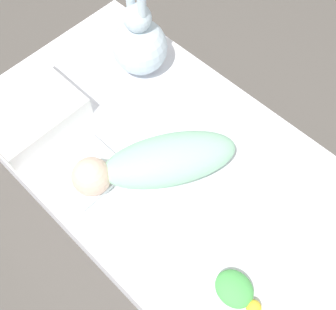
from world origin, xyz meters
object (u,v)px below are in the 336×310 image
swaddled_baby (157,162)px  bunny_plush (139,43)px  pillow (30,113)px  turtle_plush (236,291)px

swaddled_baby → bunny_plush: 0.50m
swaddled_baby → pillow: swaddled_baby is taller
bunny_plush → turtle_plush: bearing=-26.7°
swaddled_baby → bunny_plush: bunny_plush is taller
pillow → turtle_plush: bearing=2.7°
bunny_plush → turtle_plush: size_ratio=2.42×
pillow → bunny_plush: size_ratio=0.93×
bunny_plush → swaddled_baby: bearing=-37.3°
swaddled_baby → turtle_plush: (0.46, -0.13, -0.04)m
swaddled_baby → turtle_plush: bearing=106.4°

